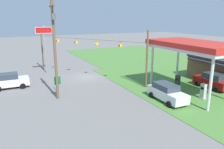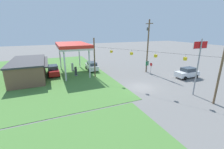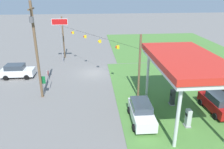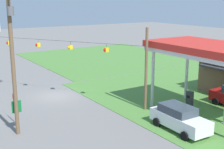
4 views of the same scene
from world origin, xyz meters
TOP-DOWN VIEW (x-y plane):
  - ground_plane at (0.00, 0.00)m, footprint 160.00×160.00m
  - grass_verge_opposite_corner at (-16.00, 16.00)m, footprint 24.00×24.00m
  - gas_station_canopy at (12.26, 8.24)m, footprint 10.45×5.71m
  - fuel_pump_near at (10.26, 8.24)m, footprint 0.71×0.56m
  - car_at_pumps_front at (12.97, 4.27)m, footprint 4.85×2.19m
  - stop_sign_roadside at (4.96, -5.55)m, footprint 0.80×0.08m
  - route_sign at (6.70, -5.88)m, footprint 0.10×0.70m
  - utility_pole_main at (7.11, -6.01)m, footprint 2.20×0.44m
  - signal_span_gantry at (-0.00, -0.01)m, footprint 16.43×10.24m

SIDE VIEW (x-z plane):
  - ground_plane at x=0.00m, z-range 0.00..0.00m
  - grass_verge_opposite_corner at x=-16.00m, z-range 0.00..0.04m
  - fuel_pump_near at x=10.26m, z-range -0.04..1.68m
  - car_at_pumps_front at x=12.97m, z-range 0.03..1.91m
  - route_sign at x=6.70m, z-range 0.51..2.91m
  - stop_sign_roadside at x=4.96m, z-range 0.56..3.06m
  - signal_span_gantry at x=0.00m, z-range 0.36..7.62m
  - gas_station_canopy at x=12.26m, z-range 2.50..8.58m
  - utility_pole_main at x=7.11m, z-range 0.61..11.19m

